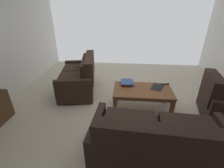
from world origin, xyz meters
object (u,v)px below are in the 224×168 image
at_px(sofa_main, 159,143).
at_px(coffee_table, 142,92).
at_px(loveseat_near, 80,77).
at_px(tv_remote, 165,84).
at_px(book_stack, 127,82).
at_px(loose_magazine, 157,87).

height_order(sofa_main, coffee_table, sofa_main).
distance_m(loveseat_near, tv_remote, 1.98).
relative_size(book_stack, loose_magazine, 1.03).
bearing_deg(tv_remote, sofa_main, 75.56).
xyz_separation_m(coffee_table, tv_remote, (-0.48, -0.26, 0.08)).
bearing_deg(tv_remote, coffee_table, 28.21).
relative_size(loveseat_near, book_stack, 4.61).
distance_m(loveseat_near, book_stack, 1.23).
height_order(loveseat_near, loose_magazine, loveseat_near).
bearing_deg(coffee_table, loose_magazine, -159.82).
bearing_deg(loveseat_near, sofa_main, 129.21).
relative_size(coffee_table, book_stack, 3.50).
xyz_separation_m(coffee_table, book_stack, (0.31, -0.21, 0.10)).
bearing_deg(loose_magazine, tv_remote, -117.34).
relative_size(sofa_main, loveseat_near, 1.19).
height_order(sofa_main, loveseat_near, loveseat_near).
xyz_separation_m(sofa_main, tv_remote, (-0.38, -1.49, 0.11)).
xyz_separation_m(loveseat_near, loose_magazine, (-1.75, 0.56, 0.08)).
relative_size(sofa_main, loose_magazine, 5.69).
xyz_separation_m(loveseat_near, tv_remote, (-1.93, 0.41, 0.09)).
height_order(sofa_main, loose_magazine, sofa_main).
distance_m(loveseat_near, coffee_table, 1.59).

